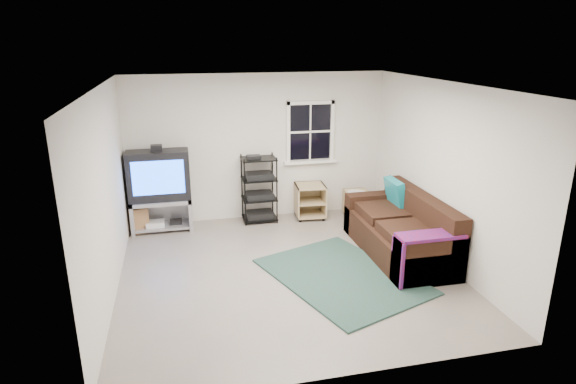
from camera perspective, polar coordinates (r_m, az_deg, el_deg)
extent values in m
plane|color=gray|center=(6.93, -0.12, -9.36)|extent=(4.60, 4.60, 0.00)
plane|color=white|center=(6.19, -0.13, 12.58)|extent=(4.60, 4.60, 0.00)
plane|color=silver|center=(8.63, -3.54, 5.29)|extent=(4.60, 0.00, 4.60)
plane|color=silver|center=(4.37, 6.66, -7.52)|extent=(4.60, 0.00, 4.60)
plane|color=silver|center=(6.36, -20.76, -0.42)|extent=(0.00, 4.60, 4.60)
plane|color=silver|center=(7.29, 17.80, 2.12)|extent=(0.00, 4.60, 4.60)
cube|color=black|center=(8.77, 2.62, 7.17)|extent=(0.80, 0.01, 1.02)
cube|color=white|center=(8.67, 2.71, 10.53)|extent=(0.88, 0.06, 0.06)
cube|color=white|center=(8.85, 2.63, 3.63)|extent=(0.98, 0.14, 0.05)
cube|color=white|center=(8.65, 0.02, 7.04)|extent=(0.06, 0.06, 1.10)
cube|color=white|center=(8.87, 5.23, 7.23)|extent=(0.06, 0.06, 1.10)
cube|color=white|center=(8.75, 2.65, 7.15)|extent=(0.78, 0.04, 0.04)
cube|color=#9B9BA3|center=(8.46, -14.84, -0.98)|extent=(1.01, 0.51, 0.06)
cube|color=#9B9BA3|center=(8.57, -17.89, -2.77)|extent=(0.06, 0.51, 0.56)
cube|color=#9B9BA3|center=(8.53, -11.51, -2.34)|extent=(0.06, 0.51, 0.56)
cube|color=#9B9BA3|center=(8.61, -14.60, -3.86)|extent=(0.89, 0.47, 0.04)
cube|color=#9B9BA3|center=(8.76, -14.68, -2.04)|extent=(1.01, 0.04, 0.56)
cube|color=silver|center=(8.56, -15.45, -3.63)|extent=(0.30, 0.24, 0.08)
cube|color=black|center=(8.59, -13.14, -3.44)|extent=(0.20, 0.18, 0.06)
cube|color=black|center=(8.33, -15.08, 1.93)|extent=(1.01, 0.43, 0.83)
cube|color=blue|center=(8.12, -15.12, 1.64)|extent=(0.83, 0.01, 0.57)
cube|color=black|center=(8.22, -15.34, 5.06)|extent=(0.18, 0.13, 0.10)
cylinder|color=black|center=(8.35, -5.12, -0.14)|extent=(0.02, 0.02, 1.21)
cylinder|color=black|center=(8.44, -1.33, 0.13)|extent=(0.02, 0.02, 1.21)
cylinder|color=black|center=(8.72, -5.49, 0.65)|extent=(0.02, 0.02, 1.21)
cylinder|color=black|center=(8.81, -1.85, 0.89)|extent=(0.02, 0.02, 1.21)
cube|color=black|center=(8.75, -3.38, -3.04)|extent=(0.60, 0.44, 0.02)
cube|color=black|center=(8.73, -3.38, -2.67)|extent=(0.47, 0.35, 0.10)
cube|color=black|center=(8.63, -3.42, -0.77)|extent=(0.60, 0.44, 0.02)
cube|color=black|center=(8.61, -3.43, -0.39)|extent=(0.47, 0.35, 0.10)
cube|color=black|center=(8.52, -3.46, 1.57)|extent=(0.60, 0.44, 0.02)
cube|color=black|center=(8.50, -3.47, 1.96)|extent=(0.47, 0.35, 0.10)
cube|color=black|center=(8.43, -3.51, 3.96)|extent=(0.60, 0.44, 0.02)
cube|color=tan|center=(8.73, 2.66, 0.75)|extent=(0.57, 0.57, 0.02)
cube|color=tan|center=(8.90, 2.61, -2.60)|extent=(0.57, 0.57, 0.02)
cube|color=tan|center=(8.77, 1.02, -1.02)|extent=(0.07, 0.53, 0.57)
cube|color=tan|center=(8.86, 4.23, -0.86)|extent=(0.07, 0.53, 0.57)
cube|color=tan|center=(9.04, 2.33, -0.44)|extent=(0.48, 0.06, 0.57)
cube|color=tan|center=(8.82, 2.63, -1.08)|extent=(0.52, 0.54, 0.02)
cylinder|color=black|center=(8.68, 1.50, -3.39)|extent=(0.05, 0.05, 0.05)
cylinder|color=black|center=(9.15, 3.65, -2.30)|extent=(0.05, 0.05, 0.05)
cube|color=tan|center=(8.88, 8.20, 0.00)|extent=(0.48, 0.48, 0.02)
cube|color=tan|center=(9.02, 8.08, -2.55)|extent=(0.48, 0.48, 0.02)
cube|color=tan|center=(8.89, 6.84, -1.35)|extent=(0.06, 0.44, 0.44)
cube|color=tan|center=(9.01, 9.43, -1.22)|extent=(0.06, 0.44, 0.44)
cube|color=tan|center=(9.14, 7.78, -0.86)|extent=(0.40, 0.06, 0.44)
cube|color=tan|center=(8.95, 8.13, -1.39)|extent=(0.44, 0.45, 0.02)
cylinder|color=black|center=(8.83, 7.29, -3.20)|extent=(0.05, 0.05, 0.05)
cylinder|color=black|center=(9.24, 8.82, -2.31)|extent=(0.05, 0.05, 0.05)
cylinder|color=silver|center=(8.78, 8.08, -0.06)|extent=(0.31, 0.31, 0.02)
cube|color=black|center=(7.56, 12.89, -5.54)|extent=(0.98, 2.17, 0.46)
cube|color=black|center=(7.55, 15.59, -2.02)|extent=(0.26, 2.17, 0.47)
cube|color=black|center=(8.32, 10.14, -2.36)|extent=(0.98, 0.26, 0.67)
cube|color=black|center=(6.75, 16.45, -7.76)|extent=(0.98, 0.26, 0.67)
cube|color=black|center=(7.05, 13.93, -4.72)|extent=(0.65, 0.78, 0.14)
cube|color=black|center=(7.78, 11.10, -2.38)|extent=(0.65, 0.78, 0.14)
cube|color=teal|center=(7.95, 12.60, -0.08)|extent=(0.22, 0.52, 0.45)
cube|color=navy|center=(6.59, 16.55, -4.97)|extent=(0.90, 0.33, 0.04)
cube|color=navy|center=(6.53, 12.85, -8.11)|extent=(0.04, 0.33, 0.63)
cube|color=#312316|center=(6.81, 6.39, -9.87)|extent=(2.26, 2.63, 0.03)
cube|color=olive|center=(8.54, -17.28, -3.21)|extent=(0.35, 0.27, 0.44)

